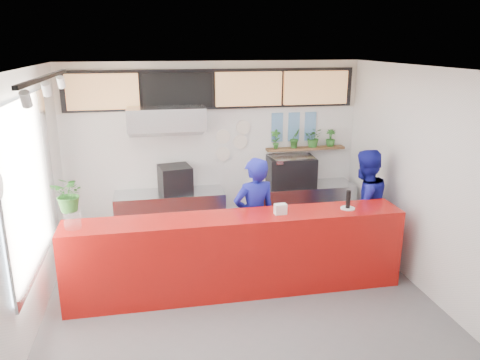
# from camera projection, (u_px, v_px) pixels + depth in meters

# --- Properties ---
(floor) EXTENTS (5.00, 5.00, 0.00)m
(floor) POSITION_uv_depth(u_px,v_px,m) (243.00, 306.00, 6.07)
(floor) COLOR slate
(floor) RESTS_ON ground
(ceiling) EXTENTS (5.00, 5.00, 0.00)m
(ceiling) POSITION_uv_depth(u_px,v_px,m) (243.00, 69.00, 5.22)
(ceiling) COLOR silver
(wall_back) EXTENTS (5.00, 0.00, 5.00)m
(wall_back) POSITION_uv_depth(u_px,v_px,m) (214.00, 151.00, 8.00)
(wall_back) COLOR white
(wall_back) RESTS_ON ground
(wall_left) EXTENTS (0.00, 5.00, 5.00)m
(wall_left) POSITION_uv_depth(u_px,v_px,m) (22.00, 210.00, 5.19)
(wall_left) COLOR white
(wall_left) RESTS_ON ground
(wall_right) EXTENTS (0.00, 5.00, 5.00)m
(wall_right) POSITION_uv_depth(u_px,v_px,m) (430.00, 185.00, 6.10)
(wall_right) COLOR white
(wall_right) RESTS_ON ground
(service_counter) EXTENTS (4.50, 0.60, 1.10)m
(service_counter) POSITION_uv_depth(u_px,v_px,m) (237.00, 254.00, 6.29)
(service_counter) COLOR #AD100C
(service_counter) RESTS_ON ground
(cream_band) EXTENTS (5.00, 0.02, 0.80)m
(cream_band) POSITION_uv_depth(u_px,v_px,m) (213.00, 86.00, 7.68)
(cream_band) COLOR beige
(cream_band) RESTS_ON wall_back
(prep_bench) EXTENTS (1.80, 0.60, 0.90)m
(prep_bench) POSITION_uv_depth(u_px,v_px,m) (171.00, 218.00, 7.87)
(prep_bench) COLOR #B2B5BA
(prep_bench) RESTS_ON ground
(panini_oven) EXTENTS (0.57, 0.57, 0.45)m
(panini_oven) POSITION_uv_depth(u_px,v_px,m) (175.00, 179.00, 7.70)
(panini_oven) COLOR black
(panini_oven) RESTS_ON prep_bench
(extraction_hood) EXTENTS (1.20, 0.70, 0.35)m
(extraction_hood) POSITION_uv_depth(u_px,v_px,m) (166.00, 118.00, 7.34)
(extraction_hood) COLOR #B2B5BA
(extraction_hood) RESTS_ON ceiling
(hood_lip) EXTENTS (1.20, 0.69, 0.31)m
(hood_lip) POSITION_uv_depth(u_px,v_px,m) (167.00, 130.00, 7.39)
(hood_lip) COLOR #B2B5BA
(hood_lip) RESTS_ON ceiling
(right_bench) EXTENTS (1.80, 0.60, 0.90)m
(right_bench) POSITION_uv_depth(u_px,v_px,m) (301.00, 209.00, 8.29)
(right_bench) COLOR #B2B5BA
(right_bench) RESTS_ON ground
(espresso_machine) EXTENTS (0.82, 0.61, 0.51)m
(espresso_machine) POSITION_uv_depth(u_px,v_px,m) (291.00, 171.00, 8.05)
(espresso_machine) COLOR black
(espresso_machine) RESTS_ON right_bench
(espresso_tray) EXTENTS (0.76, 0.56, 0.07)m
(espresso_tray) POSITION_uv_depth(u_px,v_px,m) (291.00, 158.00, 7.98)
(espresso_tray) COLOR #B4B6BC
(espresso_tray) RESTS_ON espresso_machine
(herb_shelf) EXTENTS (1.40, 0.18, 0.04)m
(herb_shelf) POSITION_uv_depth(u_px,v_px,m) (305.00, 148.00, 8.20)
(herb_shelf) COLOR brown
(herb_shelf) RESTS_ON wall_back
(menu_board_far_left) EXTENTS (1.10, 0.10, 0.55)m
(menu_board_far_left) POSITION_uv_depth(u_px,v_px,m) (103.00, 92.00, 7.27)
(menu_board_far_left) COLOR tan
(menu_board_far_left) RESTS_ON wall_back
(menu_board_mid_left) EXTENTS (1.10, 0.10, 0.55)m
(menu_board_mid_left) POSITION_uv_depth(u_px,v_px,m) (178.00, 90.00, 7.48)
(menu_board_mid_left) COLOR black
(menu_board_mid_left) RESTS_ON wall_back
(menu_board_mid_right) EXTENTS (1.10, 0.10, 0.55)m
(menu_board_mid_right) POSITION_uv_depth(u_px,v_px,m) (249.00, 89.00, 7.69)
(menu_board_mid_right) COLOR tan
(menu_board_mid_right) RESTS_ON wall_back
(menu_board_far_right) EXTENTS (1.10, 0.10, 0.55)m
(menu_board_far_right) POSITION_uv_depth(u_px,v_px,m) (316.00, 88.00, 7.90)
(menu_board_far_right) COLOR tan
(menu_board_far_right) RESTS_ON wall_back
(soffit) EXTENTS (4.80, 0.04, 0.65)m
(soffit) POSITION_uv_depth(u_px,v_px,m) (214.00, 89.00, 7.66)
(soffit) COLOR black
(soffit) RESTS_ON wall_back
(window_pane) EXTENTS (0.04, 2.20, 1.90)m
(window_pane) POSITION_uv_depth(u_px,v_px,m) (29.00, 185.00, 5.42)
(window_pane) COLOR silver
(window_pane) RESTS_ON wall_left
(window_frame) EXTENTS (0.03, 2.30, 2.00)m
(window_frame) POSITION_uv_depth(u_px,v_px,m) (31.00, 185.00, 5.42)
(window_frame) COLOR #B2B5BA
(window_frame) RESTS_ON wall_left
(track_rail) EXTENTS (0.05, 2.40, 0.04)m
(track_rail) POSITION_uv_depth(u_px,v_px,m) (45.00, 77.00, 4.85)
(track_rail) COLOR black
(track_rail) RESTS_ON ceiling
(dec_plate_a) EXTENTS (0.24, 0.03, 0.24)m
(dec_plate_a) POSITION_uv_depth(u_px,v_px,m) (223.00, 137.00, 7.93)
(dec_plate_a) COLOR silver
(dec_plate_a) RESTS_ON wall_back
(dec_plate_b) EXTENTS (0.24, 0.03, 0.24)m
(dec_plate_b) POSITION_uv_depth(u_px,v_px,m) (240.00, 142.00, 8.01)
(dec_plate_b) COLOR silver
(dec_plate_b) RESTS_ON wall_back
(dec_plate_c) EXTENTS (0.24, 0.03, 0.24)m
(dec_plate_c) POSITION_uv_depth(u_px,v_px,m) (223.00, 154.00, 8.01)
(dec_plate_c) COLOR silver
(dec_plate_c) RESTS_ON wall_back
(dec_plate_d) EXTENTS (0.24, 0.03, 0.24)m
(dec_plate_d) POSITION_uv_depth(u_px,v_px,m) (243.00, 127.00, 7.95)
(dec_plate_d) COLOR silver
(dec_plate_d) RESTS_ON wall_back
(photo_frame_a) EXTENTS (0.20, 0.02, 0.25)m
(photo_frame_a) POSITION_uv_depth(u_px,v_px,m) (277.00, 120.00, 8.04)
(photo_frame_a) COLOR #598CBF
(photo_frame_a) RESTS_ON wall_back
(photo_frame_b) EXTENTS (0.20, 0.02, 0.25)m
(photo_frame_b) POSITION_uv_depth(u_px,v_px,m) (294.00, 120.00, 8.09)
(photo_frame_b) COLOR #598CBF
(photo_frame_b) RESTS_ON wall_back
(photo_frame_c) EXTENTS (0.20, 0.02, 0.25)m
(photo_frame_c) POSITION_uv_depth(u_px,v_px,m) (311.00, 119.00, 8.15)
(photo_frame_c) COLOR #598CBF
(photo_frame_c) RESTS_ON wall_back
(photo_frame_d) EXTENTS (0.20, 0.02, 0.25)m
(photo_frame_d) POSITION_uv_depth(u_px,v_px,m) (277.00, 135.00, 8.11)
(photo_frame_d) COLOR #598CBF
(photo_frame_d) RESTS_ON wall_back
(photo_frame_e) EXTENTS (0.20, 0.02, 0.25)m
(photo_frame_e) POSITION_uv_depth(u_px,v_px,m) (294.00, 134.00, 8.16)
(photo_frame_e) COLOR #598CBF
(photo_frame_e) RESTS_ON wall_back
(photo_frame_f) EXTENTS (0.20, 0.02, 0.25)m
(photo_frame_f) POSITION_uv_depth(u_px,v_px,m) (310.00, 133.00, 8.22)
(photo_frame_f) COLOR #598CBF
(photo_frame_f) RESTS_ON wall_back
(staff_center) EXTENTS (0.72, 0.55, 1.76)m
(staff_center) POSITION_uv_depth(u_px,v_px,m) (254.00, 217.00, 6.69)
(staff_center) COLOR navy
(staff_center) RESTS_ON ground
(staff_right) EXTENTS (1.02, 0.89, 1.77)m
(staff_right) POSITION_uv_depth(u_px,v_px,m) (363.00, 207.00, 7.12)
(staff_right) COLOR navy
(staff_right) RESTS_ON ground
(herb_a) EXTENTS (0.21, 0.18, 0.33)m
(herb_a) POSITION_uv_depth(u_px,v_px,m) (276.00, 139.00, 8.04)
(herb_a) COLOR #2A6724
(herb_a) RESTS_ON herb_shelf
(herb_b) EXTENTS (0.23, 0.21, 0.33)m
(herb_b) POSITION_uv_depth(u_px,v_px,m) (295.00, 138.00, 8.11)
(herb_b) COLOR #2A6724
(herb_b) RESTS_ON herb_shelf
(herb_c) EXTENTS (0.38, 0.35, 0.34)m
(herb_c) POSITION_uv_depth(u_px,v_px,m) (314.00, 137.00, 8.17)
(herb_c) COLOR #2A6724
(herb_c) RESTS_ON herb_shelf
(herb_d) EXTENTS (0.21, 0.20, 0.30)m
(herb_d) POSITION_uv_depth(u_px,v_px,m) (331.00, 138.00, 8.23)
(herb_d) COLOR #2A6724
(herb_d) RESTS_ON herb_shelf
(glass_vase) EXTENTS (0.21, 0.21, 0.25)m
(glass_vase) POSITION_uv_depth(u_px,v_px,m) (72.00, 219.00, 5.70)
(glass_vase) COLOR silver
(glass_vase) RESTS_ON service_counter
(basil_vase) EXTENTS (0.50, 0.47, 0.45)m
(basil_vase) POSITION_uv_depth(u_px,v_px,m) (70.00, 194.00, 5.60)
(basil_vase) COLOR #2A6724
(basil_vase) RESTS_ON glass_vase
(napkin_holder) EXTENTS (0.17, 0.11, 0.14)m
(napkin_holder) POSITION_uv_depth(u_px,v_px,m) (280.00, 209.00, 6.19)
(napkin_holder) COLOR white
(napkin_holder) RESTS_ON service_counter
(white_plate) EXTENTS (0.26, 0.26, 0.01)m
(white_plate) POSITION_uv_depth(u_px,v_px,m) (348.00, 208.00, 6.40)
(white_plate) COLOR white
(white_plate) RESTS_ON service_counter
(pepper_mill) EXTENTS (0.08, 0.08, 0.25)m
(pepper_mill) POSITION_uv_depth(u_px,v_px,m) (348.00, 199.00, 6.36)
(pepper_mill) COLOR black
(pepper_mill) RESTS_ON white_plate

